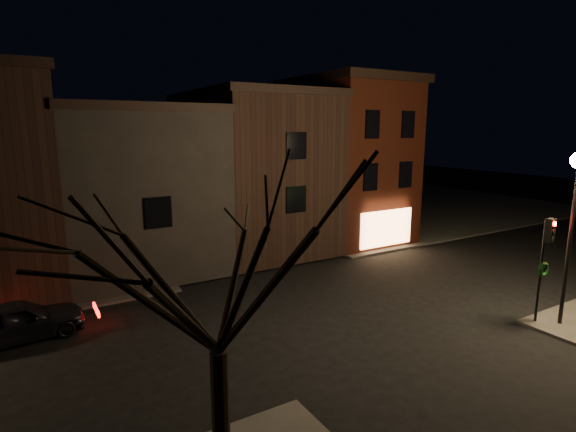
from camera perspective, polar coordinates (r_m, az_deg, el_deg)
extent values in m
plane|color=black|center=(19.50, 5.84, -11.30)|extent=(120.00, 120.00, 0.00)
cube|color=#2D2B28|center=(46.80, 10.85, 1.85)|extent=(30.00, 30.00, 0.12)
cube|color=#41150B|center=(30.53, 7.42, 6.70)|extent=(6.00, 8.00, 10.00)
cube|color=black|center=(30.59, 7.68, 16.55)|extent=(6.50, 8.50, 0.50)
cube|color=#FFB572|center=(28.03, 12.37, -1.51)|extent=(4.00, 0.12, 2.20)
cube|color=black|center=(27.93, -4.48, 5.33)|extent=(7.00, 10.00, 9.00)
cube|color=black|center=(27.86, -4.63, 14.99)|extent=(7.30, 10.30, 0.40)
cube|color=black|center=(25.61, -19.14, 3.10)|extent=(7.50, 10.00, 8.00)
cube|color=black|center=(25.42, -19.76, 12.51)|extent=(7.80, 10.30, 0.40)
cylinder|color=black|center=(19.51, 32.10, -3.33)|extent=(0.14, 0.14, 6.00)
cylinder|color=black|center=(19.51, 29.42, -6.11)|extent=(0.10, 0.10, 4.00)
cube|color=black|center=(19.05, 30.34, -1.61)|extent=(0.28, 0.22, 0.90)
cylinder|color=#FF0C07|center=(18.94, 30.74, -0.85)|extent=(0.18, 0.06, 0.18)
cylinder|color=black|center=(19.00, 30.65, -1.67)|extent=(0.18, 0.06, 0.18)
cylinder|color=black|center=(19.05, 30.57, -2.50)|extent=(0.18, 0.06, 0.18)
torus|color=#0C380F|center=(19.44, 29.67, -5.88)|extent=(0.58, 0.14, 0.58)
sphere|color=#990C0C|center=(19.37, 29.79, -5.27)|extent=(0.12, 0.12, 0.12)
cylinder|color=black|center=(9.76, -8.51, -24.84)|extent=(0.36, 0.36, 3.15)
imported|color=black|center=(18.81, -31.16, -11.34)|extent=(4.51, 2.21, 1.48)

